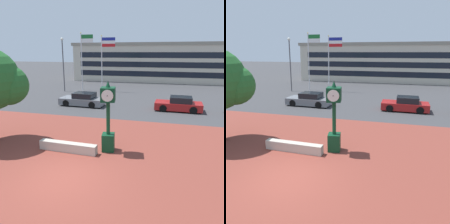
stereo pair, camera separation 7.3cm
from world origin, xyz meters
The scene contains 10 objects.
ground_plane centered at (0.00, 0.00, 0.00)m, with size 200.00×200.00×0.00m, color #38383A.
plaza_brick_paving centered at (0.00, 2.38, 0.00)m, with size 44.00×12.77×0.01m, color brown.
planter_wall centered at (-0.93, 2.45, 0.25)m, with size 3.20×0.40×0.50m, color #ADA393.
street_clock centered at (1.10, 3.12, 1.81)m, with size 0.83×0.86×3.73m.
car_street_near centered at (-4.08, 12.57, 0.57)m, with size 4.39×2.10×1.28m.
car_street_mid centered at (4.97, 12.83, 0.57)m, with size 4.11×1.98×1.28m.
flagpole_primary centered at (-7.39, 21.30, 4.58)m, with size 1.73×0.14×7.56m.
flagpole_secondary centered at (-4.49, 21.30, 4.47)m, with size 1.88×0.14×7.16m.
civic_building centered at (1.16, 36.09, 3.32)m, with size 28.61×11.60×6.63m.
street_lamp_post centered at (-9.55, 19.71, 4.18)m, with size 0.36×0.36×6.86m.
Camera 2 is at (4.16, -7.59, 5.14)m, focal length 36.03 mm.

